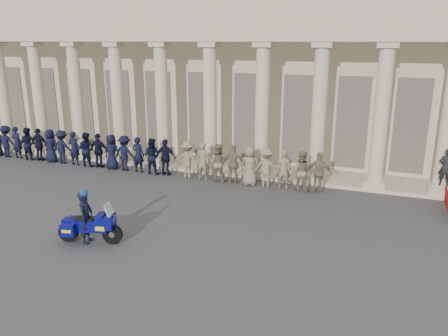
{
  "coord_description": "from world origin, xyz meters",
  "views": [
    {
      "loc": [
        6.67,
        -11.45,
        6.32
      ],
      "look_at": [
        1.02,
        3.7,
        1.6
      ],
      "focal_mm": 35.0,
      "sensor_mm": 36.0,
      "label": 1
    }
  ],
  "objects": [
    {
      "name": "officer_rank",
      "position": [
        -5.31,
        6.69,
        0.9
      ],
      "size": [
        19.98,
        0.68,
        1.8
      ],
      "color": "black",
      "rests_on": "ground"
    },
    {
      "name": "ground",
      "position": [
        0.0,
        0.0,
        0.0
      ],
      "size": [
        90.0,
        90.0,
        0.0
      ],
      "primitive_type": "plane",
      "color": "#39393B",
      "rests_on": "ground"
    },
    {
      "name": "building",
      "position": [
        -0.0,
        14.74,
        4.52
      ],
      "size": [
        40.0,
        12.5,
        9.0
      ],
      "color": "#C2B392",
      "rests_on": "ground"
    },
    {
      "name": "motorcycle",
      "position": [
        -1.92,
        -0.79,
        0.59
      ],
      "size": [
        2.11,
        1.09,
        1.37
      ],
      "rotation": [
        0.0,
        0.0,
        0.25
      ],
      "color": "black",
      "rests_on": "ground"
    },
    {
      "name": "rider",
      "position": [
        -2.04,
        -0.82,
        0.91
      ],
      "size": [
        0.56,
        0.72,
        1.83
      ],
      "rotation": [
        0.0,
        0.0,
        1.82
      ],
      "color": "black",
      "rests_on": "ground"
    }
  ]
}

